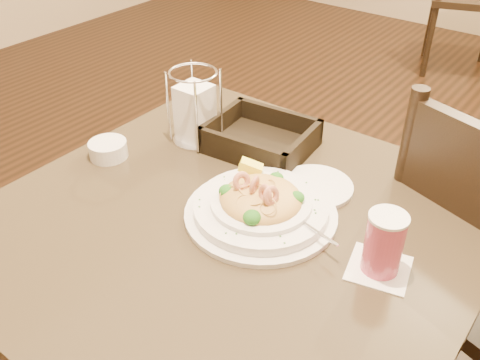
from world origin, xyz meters
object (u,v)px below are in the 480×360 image
Objects in this scene: drink_glass at (384,244)px; butter_ramekin at (108,149)px; main_table at (234,300)px; pasta_bowl at (261,205)px; bread_basket at (260,140)px; napkin_caddy at (195,112)px; side_plate at (316,187)px.

butter_ramekin is at bearing -176.74° from drink_glass.
main_table is 10.47× the size of butter_ramekin.
pasta_bowl reaches higher than main_table.
bread_basket reaches higher than main_table.
drink_glass reaches higher than butter_ramekin.
napkin_caddy is 0.34m from side_plate.
main_table is at bearing -133.26° from pasta_bowl.
main_table is at bearing -171.39° from drink_glass.
pasta_bowl is (0.04, 0.04, 0.25)m from main_table.
pasta_bowl reaches higher than side_plate.
drink_glass is at bearing -33.75° from side_plate.
butter_ramekin is (-0.44, -0.18, 0.01)m from side_plate.
pasta_bowl is at bearing 46.74° from main_table.
main_table is at bearing -65.40° from bread_basket.
drink_glass is (0.28, 0.04, 0.28)m from main_table.
main_table is 5.07× the size of napkin_caddy.
butter_ramekin is (-0.11, -0.18, -0.06)m from napkin_caddy.
butter_ramekin is at bearing 179.06° from main_table.
napkin_caddy is (-0.29, 0.14, 0.05)m from pasta_bowl.
main_table is at bearing -0.94° from butter_ramekin.
main_table is 0.30m from side_plate.
drink_glass is 0.65m from butter_ramekin.
bread_basket is at bearing 23.84° from napkin_caddy.
pasta_bowl is 2.66× the size of drink_glass.
butter_ramekin is (-0.36, 0.01, 0.25)m from main_table.
drink_glass is 0.56m from napkin_caddy.
bread_basket is (-0.40, 0.20, -0.04)m from drink_glass.
side_plate is 0.47m from butter_ramekin.
drink_glass is 0.70× the size of napkin_caddy.
side_plate reaches higher than main_table.
butter_ramekin is (-0.25, -0.24, -0.00)m from bread_basket.
drink_glass is 1.44× the size of butter_ramekin.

